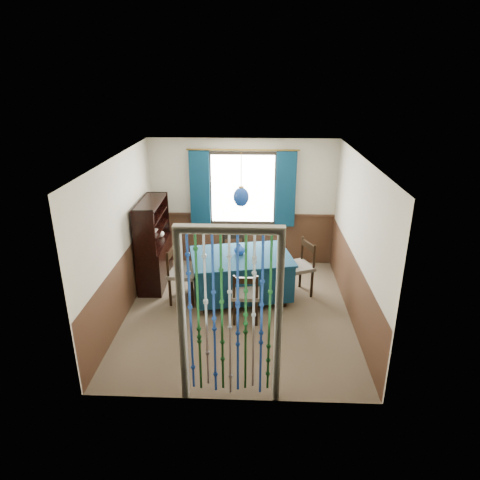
{
  "coord_description": "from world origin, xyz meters",
  "views": [
    {
      "loc": [
        0.29,
        -6.03,
        3.64
      ],
      "look_at": [
        0.01,
        0.39,
        1.1
      ],
      "focal_mm": 32.0,
      "sensor_mm": 36.0,
      "label": 1
    }
  ],
  "objects_px": {
    "pendant_lamp": "(241,197)",
    "bowl_shelf": "(152,231)",
    "chair_near": "(246,295)",
    "vase_table": "(240,249)",
    "chair_right": "(299,267)",
    "vase_sideboard": "(160,232)",
    "chair_far": "(234,256)",
    "sideboard": "(154,255)",
    "dining_table": "(241,273)",
    "chair_left": "(182,273)"
  },
  "relations": [
    {
      "from": "chair_near",
      "to": "chair_left",
      "type": "relative_size",
      "value": 0.88
    },
    {
      "from": "chair_near",
      "to": "chair_right",
      "type": "bearing_deg",
      "value": 46.22
    },
    {
      "from": "chair_far",
      "to": "vase_table",
      "type": "relative_size",
      "value": 5.03
    },
    {
      "from": "dining_table",
      "to": "chair_near",
      "type": "bearing_deg",
      "value": -94.31
    },
    {
      "from": "chair_near",
      "to": "chair_far",
      "type": "distance_m",
      "value": 1.47
    },
    {
      "from": "pendant_lamp",
      "to": "chair_right",
      "type": "bearing_deg",
      "value": 10.76
    },
    {
      "from": "chair_right",
      "to": "pendant_lamp",
      "type": "distance_m",
      "value": 1.64
    },
    {
      "from": "chair_right",
      "to": "pendant_lamp",
      "type": "height_order",
      "value": "pendant_lamp"
    },
    {
      "from": "chair_near",
      "to": "vase_sideboard",
      "type": "distance_m",
      "value": 2.31
    },
    {
      "from": "chair_right",
      "to": "sideboard",
      "type": "distance_m",
      "value": 2.61
    },
    {
      "from": "bowl_shelf",
      "to": "vase_sideboard",
      "type": "xyz_separation_m",
      "value": [
        0.0,
        0.57,
        -0.23
      ]
    },
    {
      "from": "chair_far",
      "to": "chair_near",
      "type": "bearing_deg",
      "value": 92.43
    },
    {
      "from": "chair_far",
      "to": "chair_left",
      "type": "xyz_separation_m",
      "value": [
        -0.83,
        -0.85,
        0.04
      ]
    },
    {
      "from": "bowl_shelf",
      "to": "sideboard",
      "type": "bearing_deg",
      "value": 103.26
    },
    {
      "from": "chair_near",
      "to": "vase_table",
      "type": "bearing_deg",
      "value": 98.98
    },
    {
      "from": "sideboard",
      "to": "pendant_lamp",
      "type": "height_order",
      "value": "pendant_lamp"
    },
    {
      "from": "chair_near",
      "to": "pendant_lamp",
      "type": "relative_size",
      "value": 1.0
    },
    {
      "from": "dining_table",
      "to": "chair_far",
      "type": "bearing_deg",
      "value": 90.44
    },
    {
      "from": "chair_near",
      "to": "chair_far",
      "type": "xyz_separation_m",
      "value": [
        -0.26,
        1.44,
        0.02
      ]
    },
    {
      "from": "sideboard",
      "to": "vase_sideboard",
      "type": "bearing_deg",
      "value": 78.09
    },
    {
      "from": "dining_table",
      "to": "chair_left",
      "type": "distance_m",
      "value": 1.0
    },
    {
      "from": "dining_table",
      "to": "vase_sideboard",
      "type": "relative_size",
      "value": 10.29
    },
    {
      "from": "chair_far",
      "to": "chair_right",
      "type": "height_order",
      "value": "chair_right"
    },
    {
      "from": "bowl_shelf",
      "to": "vase_sideboard",
      "type": "relative_size",
      "value": 1.28
    },
    {
      "from": "dining_table",
      "to": "sideboard",
      "type": "height_order",
      "value": "sideboard"
    },
    {
      "from": "dining_table",
      "to": "bowl_shelf",
      "type": "relative_size",
      "value": 8.02
    },
    {
      "from": "chair_far",
      "to": "pendant_lamp",
      "type": "distance_m",
      "value": 1.51
    },
    {
      "from": "dining_table",
      "to": "pendant_lamp",
      "type": "bearing_deg",
      "value": -79.91
    },
    {
      "from": "chair_near",
      "to": "vase_sideboard",
      "type": "relative_size",
      "value": 4.75
    },
    {
      "from": "chair_left",
      "to": "bowl_shelf",
      "type": "height_order",
      "value": "bowl_shelf"
    },
    {
      "from": "vase_table",
      "to": "sideboard",
      "type": "bearing_deg",
      "value": 164.11
    },
    {
      "from": "dining_table",
      "to": "sideboard",
      "type": "bearing_deg",
      "value": 150.44
    },
    {
      "from": "vase_table",
      "to": "bowl_shelf",
      "type": "bearing_deg",
      "value": 172.68
    },
    {
      "from": "bowl_shelf",
      "to": "dining_table",
      "type": "bearing_deg",
      "value": -9.31
    },
    {
      "from": "dining_table",
      "to": "vase_sideboard",
      "type": "height_order",
      "value": "vase_sideboard"
    },
    {
      "from": "sideboard",
      "to": "vase_sideboard",
      "type": "xyz_separation_m",
      "value": [
        0.06,
        0.32,
        0.32
      ]
    },
    {
      "from": "pendant_lamp",
      "to": "vase_sideboard",
      "type": "height_order",
      "value": "pendant_lamp"
    },
    {
      "from": "dining_table",
      "to": "chair_far",
      "type": "xyz_separation_m",
      "value": [
        -0.15,
        0.7,
        0.02
      ]
    },
    {
      "from": "chair_left",
      "to": "vase_table",
      "type": "xyz_separation_m",
      "value": [
        0.96,
        0.21,
        0.37
      ]
    },
    {
      "from": "chair_right",
      "to": "vase_sideboard",
      "type": "bearing_deg",
      "value": 51.22
    },
    {
      "from": "chair_left",
      "to": "sideboard",
      "type": "relative_size",
      "value": 0.61
    },
    {
      "from": "chair_near",
      "to": "pendant_lamp",
      "type": "bearing_deg",
      "value": 97.61
    },
    {
      "from": "chair_far",
      "to": "chair_right",
      "type": "relative_size",
      "value": 0.92
    },
    {
      "from": "chair_far",
      "to": "chair_left",
      "type": "relative_size",
      "value": 0.92
    },
    {
      "from": "sideboard",
      "to": "chair_near",
      "type": "bearing_deg",
      "value": -37.58
    },
    {
      "from": "sideboard",
      "to": "vase_sideboard",
      "type": "distance_m",
      "value": 0.45
    },
    {
      "from": "chair_near",
      "to": "pendant_lamp",
      "type": "xyz_separation_m",
      "value": [
        -0.1,
        0.74,
        1.35
      ]
    },
    {
      "from": "pendant_lamp",
      "to": "bowl_shelf",
      "type": "relative_size",
      "value": 3.72
    },
    {
      "from": "chair_left",
      "to": "pendant_lamp",
      "type": "distance_m",
      "value": 1.63
    },
    {
      "from": "pendant_lamp",
      "to": "vase_table",
      "type": "relative_size",
      "value": 4.84
    }
  ]
}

